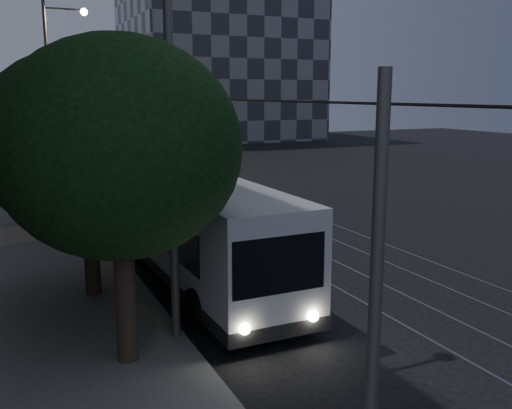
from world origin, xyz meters
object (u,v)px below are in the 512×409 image
object	(u,v)px
trolleybus	(191,223)
car_white_d	(80,159)
car_white_c	(94,169)
streetlamp_far	(55,77)
car_white_a	(90,184)
pickup_silver	(137,203)
streetlamp_near	(188,87)
car_white_b	(76,175)

from	to	relation	value
trolleybus	car_white_d	world-z (taller)	trolleybus
trolleybus	car_white_d	size ratio (longest dim) A/B	2.96
car_white_c	car_white_d	world-z (taller)	car_white_d
car_white_c	streetlamp_far	bearing A→B (deg)	-146.67
trolleybus	car_white_a	size ratio (longest dim) A/B	3.45
pickup_silver	car_white_c	world-z (taller)	pickup_silver
car_white_d	streetlamp_near	bearing A→B (deg)	-89.38
car_white_b	car_white_d	xyz separation A→B (m)	(1.60, 9.73, -0.04)
car_white_d	trolleybus	bearing A→B (deg)	-87.03
car_white_a	trolleybus	bearing A→B (deg)	-107.89
car_white_a	car_white_d	world-z (taller)	car_white_d
pickup_silver	streetlamp_far	xyz separation A→B (m)	(-1.86, 12.97, 5.89)
trolleybus	pickup_silver	size ratio (longest dim) A/B	2.07
pickup_silver	streetlamp_far	world-z (taller)	streetlamp_far
car_white_b	streetlamp_far	bearing A→B (deg)	115.43
car_white_a	car_white_c	distance (m)	6.24
car_white_d	streetlamp_far	world-z (taller)	streetlamp_far
streetlamp_far	streetlamp_near	bearing A→B (deg)	-89.69
streetlamp_near	streetlamp_far	distance (m)	26.05
trolleybus	streetlamp_far	bearing A→B (deg)	93.82
trolleybus	car_white_b	size ratio (longest dim) A/B	2.39
car_white_c	streetlamp_near	bearing A→B (deg)	-93.69
car_white_c	streetlamp_far	distance (m)	6.59
streetlamp_far	car_white_c	bearing A→B (deg)	32.67
trolleybus	car_white_a	bearing A→B (deg)	91.52
car_white_b	streetlamp_far	distance (m)	6.27
car_white_a	car_white_c	bearing A→B (deg)	59.00
trolleybus	streetlamp_near	size ratio (longest dim) A/B	1.28
car_white_b	car_white_c	size ratio (longest dim) A/B	1.25
streetlamp_near	car_white_d	bearing A→B (deg)	86.48
car_white_a	car_white_b	xyz separation A→B (m)	(-0.40, 2.90, 0.14)
car_white_d	car_white_a	bearing A→B (deg)	-91.27
streetlamp_near	car_white_c	bearing A→B (deg)	85.65
pickup_silver	car_white_b	distance (m)	11.24
car_white_a	car_white_c	size ratio (longest dim) A/B	0.86
trolleybus	car_white_b	bearing A→B (deg)	92.39
car_white_a	car_white_d	size ratio (longest dim) A/B	0.86
car_white_b	car_white_d	bearing A→B (deg)	86.71
car_white_a	car_white_d	bearing A→B (deg)	64.64
pickup_silver	car_white_c	distance (m)	14.40
car_white_d	pickup_silver	bearing A→B (deg)	-86.89
car_white_b	car_white_d	size ratio (longest dim) A/B	1.24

